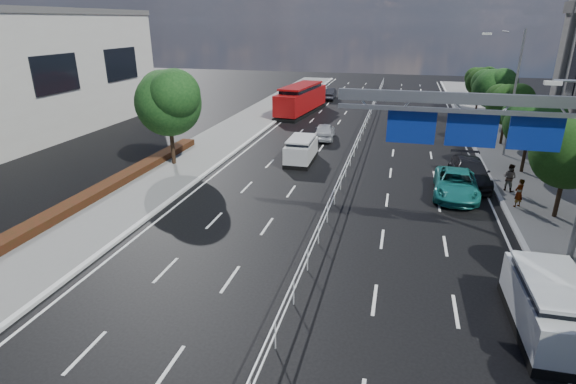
% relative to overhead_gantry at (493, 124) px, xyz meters
% --- Properties ---
extents(median_fence, '(0.05, 85.00, 1.02)m').
position_rel_overhead_gantry_xyz_m(median_fence, '(-6.74, 12.45, -5.08)').
color(median_fence, silver).
rests_on(median_fence, ground).
extents(hedge_near, '(1.00, 36.00, 0.44)m').
position_rel_overhead_gantry_xyz_m(hedge_near, '(-20.04, -5.05, -5.25)').
color(hedge_near, black).
rests_on(hedge_near, sidewalk_near).
extents(overhead_gantry, '(10.24, 0.38, 7.45)m').
position_rel_overhead_gantry_xyz_m(overhead_gantry, '(0.00, 0.00, 0.00)').
color(overhead_gantry, gray).
rests_on(overhead_gantry, ground).
extents(streetlight_far, '(2.78, 2.40, 9.00)m').
position_rel_overhead_gantry_xyz_m(streetlight_far, '(3.76, 15.95, -0.40)').
color(streetlight_far, gray).
rests_on(streetlight_far, ground).
extents(near_tree_back, '(4.84, 4.51, 6.69)m').
position_rel_overhead_gantry_xyz_m(near_tree_back, '(-18.68, 7.92, -1.00)').
color(near_tree_back, black).
rests_on(near_tree_back, ground).
extents(far_tree_d, '(3.85, 3.59, 5.34)m').
position_rel_overhead_gantry_xyz_m(far_tree_d, '(4.51, 4.42, -1.92)').
color(far_tree_d, black).
rests_on(far_tree_d, ground).
extents(far_tree_e, '(3.63, 3.38, 5.13)m').
position_rel_overhead_gantry_xyz_m(far_tree_e, '(4.51, 11.93, -2.05)').
color(far_tree_e, black).
rests_on(far_tree_e, ground).
extents(far_tree_f, '(3.52, 3.28, 5.02)m').
position_rel_overhead_gantry_xyz_m(far_tree_f, '(4.50, 19.43, -2.12)').
color(far_tree_f, black).
rests_on(far_tree_f, ground).
extents(far_tree_g, '(3.96, 3.69, 5.45)m').
position_rel_overhead_gantry_xyz_m(far_tree_g, '(4.51, 26.92, -1.85)').
color(far_tree_g, black).
rests_on(far_tree_g, ground).
extents(far_tree_h, '(3.41, 3.18, 4.91)m').
position_rel_overhead_gantry_xyz_m(far_tree_h, '(4.50, 34.43, -2.18)').
color(far_tree_h, black).
rests_on(far_tree_h, ground).
extents(white_minivan, '(1.82, 4.10, 1.77)m').
position_rel_overhead_gantry_xyz_m(white_minivan, '(-10.29, 10.93, -4.74)').
color(white_minivan, black).
rests_on(white_minivan, ground).
extents(red_bus, '(3.75, 10.52, 3.07)m').
position_rel_overhead_gantry_xyz_m(red_bus, '(-14.24, 28.44, -4.00)').
color(red_bus, black).
rests_on(red_bus, ground).
extents(near_car_silver, '(2.00, 4.18, 1.38)m').
position_rel_overhead_gantry_xyz_m(near_car_silver, '(-9.79, 17.85, -4.92)').
color(near_car_silver, '#ABADB3').
rests_on(near_car_silver, ground).
extents(near_car_dark, '(1.72, 4.46, 1.45)m').
position_rel_overhead_gantry_xyz_m(near_car_dark, '(-12.80, 38.43, -4.88)').
color(near_car_dark, black).
rests_on(near_car_dark, ground).
extents(silver_minivan, '(2.10, 4.73, 1.95)m').
position_rel_overhead_gantry_xyz_m(silver_minivan, '(1.56, -5.48, -4.65)').
color(silver_minivan, black).
rests_on(silver_minivan, ground).
extents(parked_car_teal, '(2.72, 5.37, 1.46)m').
position_rel_overhead_gantry_xyz_m(parked_car_teal, '(-0.18, 6.60, -4.88)').
color(parked_car_teal, '#18706D').
rests_on(parked_car_teal, ground).
extents(parked_car_dark, '(2.30, 5.32, 1.52)m').
position_rel_overhead_gantry_xyz_m(parked_car_dark, '(0.81, 8.95, -4.84)').
color(parked_car_dark, black).
rests_on(parked_car_dark, ground).
extents(pedestrian_a, '(0.68, 0.65, 1.56)m').
position_rel_overhead_gantry_xyz_m(pedestrian_a, '(2.86, 5.36, -4.69)').
color(pedestrian_a, gray).
rests_on(pedestrian_a, sidewalk_far).
extents(pedestrian_b, '(1.00, 0.97, 1.62)m').
position_rel_overhead_gantry_xyz_m(pedestrian_b, '(2.86, 7.88, -4.65)').
color(pedestrian_b, gray).
rests_on(pedestrian_b, sidewalk_far).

